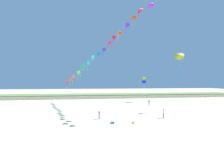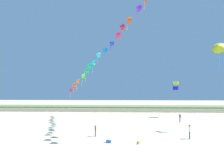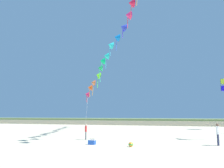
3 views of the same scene
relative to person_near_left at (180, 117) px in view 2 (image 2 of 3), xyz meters
The scene contains 10 objects.
ground_plane 21.93m from the person_near_left, 125.41° to the right, with size 240.00×240.00×0.00m, color beige.
dune_ridge 26.74m from the person_near_left, 118.35° to the left, with size 120.00×11.04×1.44m.
person_near_left is the anchor object (origin of this frame).
person_near_right 14.11m from the person_near_left, 101.00° to the right, with size 0.28×0.60×1.73m.
person_mid_center 19.45m from the person_near_left, 137.82° to the right, with size 0.28×0.52×1.53m.
kite_banner_string 19.45m from the person_near_left, 163.09° to the right, with size 21.91×25.49×23.19m.
large_kite_low_lead 9.71m from the person_near_left, 80.74° to the left, with size 1.41×1.41×1.96m.
large_kite_mid_trail 15.07m from the person_near_left, 71.97° to the right, with size 2.36×2.21×4.03m.
beach_cooler 20.49m from the person_near_left, 127.53° to the right, with size 0.58×0.41×0.46m.
beach_ball 18.96m from the person_near_left, 118.88° to the right, with size 0.36×0.36×0.36m.
Camera 2 is at (1.91, -21.08, 5.73)m, focal length 32.00 mm.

